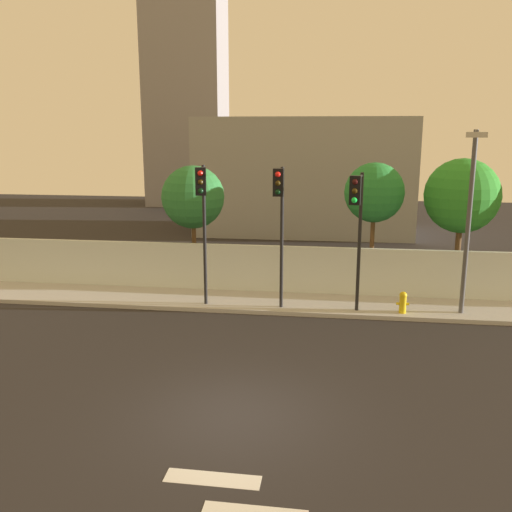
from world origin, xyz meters
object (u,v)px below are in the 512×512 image
at_px(street_lamp_curbside, 470,207).
at_px(roadside_tree_leftmost, 193,197).
at_px(traffic_light_left, 203,207).
at_px(fire_hydrant, 403,302).
at_px(traffic_light_right, 357,214).
at_px(roadside_tree_midright, 462,196).
at_px(roadside_tree_midleft, 374,193).
at_px(traffic_light_center, 280,209).

distance_m(street_lamp_curbside, roadside_tree_leftmost, 10.72).
distance_m(traffic_light_left, fire_hydrant, 7.55).
relative_size(traffic_light_right, street_lamp_curbside, 0.77).
xyz_separation_m(street_lamp_curbside, roadside_tree_leftmost, (-10.13, 3.52, -0.26)).
bearing_deg(roadside_tree_midright, traffic_light_right, -134.56).
bearing_deg(fire_hydrant, traffic_light_left, -175.46).
bearing_deg(fire_hydrant, roadside_tree_leftmost, 156.49).
bearing_deg(street_lamp_curbside, roadside_tree_midright, 81.90).
xyz_separation_m(street_lamp_curbside, roadside_tree_midleft, (-2.82, 3.52, 0.03)).
xyz_separation_m(traffic_light_right, roadside_tree_midleft, (0.81, 4.20, 0.23)).
height_order(roadside_tree_leftmost, roadside_tree_midright, roadside_tree_midright).
relative_size(traffic_light_center, traffic_light_right, 1.03).
height_order(traffic_light_center, street_lamp_curbside, street_lamp_curbside).
height_order(traffic_light_left, roadside_tree_midleft, traffic_light_left).
xyz_separation_m(traffic_light_left, traffic_light_right, (5.13, -0.10, -0.12)).
bearing_deg(fire_hydrant, traffic_light_center, -175.50).
relative_size(traffic_light_left, roadside_tree_leftmost, 1.02).
bearing_deg(roadside_tree_leftmost, street_lamp_curbside, -19.15).
bearing_deg(traffic_light_right, roadside_tree_midright, 45.44).
bearing_deg(roadside_tree_midleft, roadside_tree_midright, -0.00).
relative_size(traffic_light_right, roadside_tree_midright, 0.91).
height_order(fire_hydrant, roadside_tree_leftmost, roadside_tree_leftmost).
bearing_deg(roadside_tree_midleft, traffic_light_center, -130.74).
xyz_separation_m(street_lamp_curbside, fire_hydrant, (-1.95, -0.04, -3.28)).
height_order(traffic_light_center, roadside_tree_leftmost, traffic_light_center).
distance_m(fire_hydrant, roadside_tree_midleft, 4.94).
distance_m(roadside_tree_midleft, roadside_tree_midright, 3.32).
relative_size(traffic_light_right, roadside_tree_leftmost, 0.98).
relative_size(traffic_light_left, traffic_light_center, 1.01).
height_order(traffic_light_center, fire_hydrant, traffic_light_center).
bearing_deg(roadside_tree_midleft, roadside_tree_leftmost, -180.00).
relative_size(traffic_light_left, traffic_light_right, 1.04).
xyz_separation_m(traffic_light_center, fire_hydrant, (4.22, 0.33, -3.16)).
height_order(traffic_light_right, fire_hydrant, traffic_light_right).
height_order(traffic_light_center, traffic_light_right, traffic_light_center).
distance_m(traffic_light_left, roadside_tree_leftmost, 4.32).
bearing_deg(street_lamp_curbside, traffic_light_center, -176.54).
xyz_separation_m(traffic_light_left, fire_hydrant, (6.82, 0.54, -3.21)).
height_order(street_lamp_curbside, roadside_tree_leftmost, street_lamp_curbside).
height_order(traffic_light_right, roadside_tree_midleft, roadside_tree_midleft).
bearing_deg(traffic_light_center, traffic_light_left, -175.40).
height_order(traffic_light_left, street_lamp_curbside, street_lamp_curbside).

